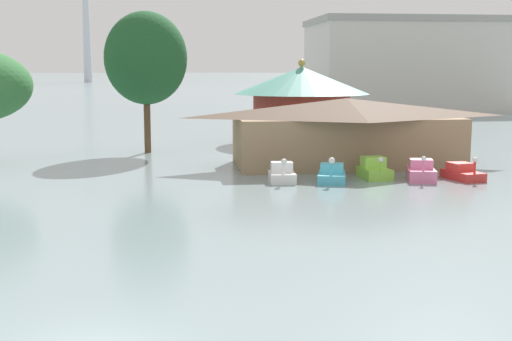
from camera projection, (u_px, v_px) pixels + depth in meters
pedal_boat_white at (282, 174)px, 42.98m from camera, size 1.69×2.35×1.60m
pedal_boat_cyan at (332, 175)px, 42.92m from camera, size 2.33×3.12×1.71m
pedal_boat_lime at (374, 170)px, 44.38m from camera, size 1.79×2.66×1.53m
pedal_boat_pink at (421, 172)px, 43.43m from camera, size 2.21×2.83×1.71m
pedal_boat_red at (462, 173)px, 43.91m from camera, size 2.10×3.12×1.60m
boathouse at (346, 131)px, 49.80m from camera, size 17.14×8.23×4.92m
green_roof_pavilion at (301, 99)px, 65.27m from camera, size 12.85×12.85×7.88m
shoreline_tree_mid at (146, 58)px, 56.80m from camera, size 6.85×6.85×11.72m
background_building_block at (407, 65)px, 115.50m from camera, size 32.02×19.96×15.19m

